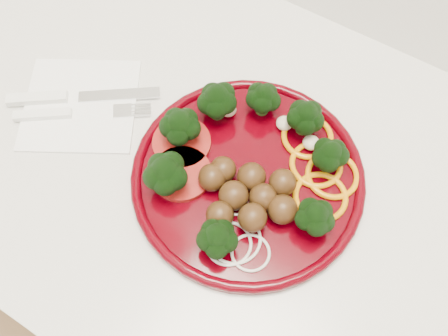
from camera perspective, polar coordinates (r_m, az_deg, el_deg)
The scene contains 5 objects.
counter at distance 1.09m, azimuth -2.62°, elevation -8.92°, with size 2.40×0.60×0.90m.
plate at distance 0.64m, azimuth 2.89°, elevation -0.22°, with size 0.30×0.30×0.07m.
napkin at distance 0.74m, azimuth -16.07°, elevation 7.01°, with size 0.16×0.16×0.00m, color white.
knife at distance 0.74m, azimuth -17.93°, elevation 7.71°, with size 0.18×0.14×0.01m.
fork at distance 0.73m, azimuth -18.34°, elevation 5.89°, with size 0.16×0.12×0.01m.
Camera 1 is at (0.22, 1.44, 1.49)m, focal length 40.00 mm.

